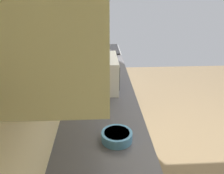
% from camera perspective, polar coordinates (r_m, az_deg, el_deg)
% --- Properties ---
extents(ground_plane, '(6.88, 6.88, 0.00)m').
position_cam_1_polar(ground_plane, '(2.86, 22.12, -17.84)').
color(ground_plane, brown).
extents(wall_back, '(4.42, 0.12, 2.83)m').
position_cam_1_polar(wall_back, '(1.97, -14.00, 11.27)').
color(wall_back, beige).
rests_on(wall_back, ground_plane).
extents(counter_run, '(3.43, 0.64, 0.92)m').
position_cam_1_polar(counter_run, '(2.00, -2.46, -19.03)').
color(counter_run, beige).
rests_on(counter_run, ground_plane).
extents(oven_range, '(0.65, 0.63, 1.10)m').
position_cam_1_polar(oven_range, '(3.76, -2.92, 2.71)').
color(oven_range, '#B7BABF').
rests_on(oven_range, ground_plane).
extents(microwave, '(0.48, 0.38, 0.30)m').
position_cam_1_polar(microwave, '(2.18, -3.48, 3.63)').
color(microwave, white).
rests_on(microwave, counter_run).
extents(bowl, '(0.20, 0.20, 0.06)m').
position_cam_1_polar(bowl, '(1.47, 1.22, -12.19)').
color(bowl, '#4C8CBF').
rests_on(bowl, counter_run).
extents(kettle, '(0.17, 0.12, 0.16)m').
position_cam_1_polar(kettle, '(2.71, -1.04, 5.87)').
color(kettle, black).
rests_on(kettle, counter_run).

